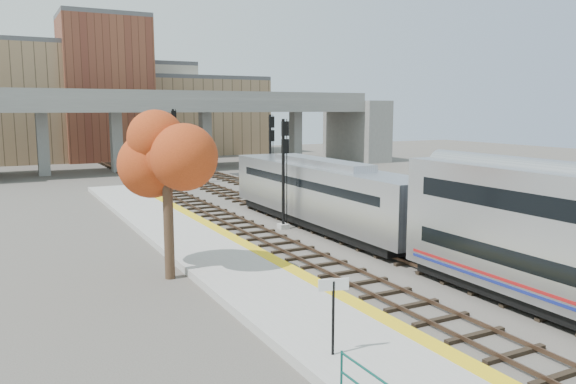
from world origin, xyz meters
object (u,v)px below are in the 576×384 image
signal_mast_mid (271,158)px  signal_mast_far (174,147)px  signal_mast_near (284,176)px  car_b (330,177)px  locomotive (320,192)px  car_c (343,170)px  car_a (326,176)px  tree (166,157)px

signal_mast_mid → signal_mast_far: 13.96m
signal_mast_near → car_b: 22.84m
locomotive → car_c: size_ratio=4.21×
car_a → tree: bearing=-156.6°
locomotive → car_a: 21.92m
signal_mast_near → car_a: size_ratio=1.91×
locomotive → car_c: (16.23, 22.21, -1.58)m
locomotive → tree: bearing=-152.1°
car_c → locomotive: bearing=-140.4°
signal_mast_near → car_c: signal_mast_near is taller
car_c → signal_mast_mid: bearing=-156.6°
signal_mast_mid → car_b: size_ratio=2.09×
car_c → signal_mast_far: bearing=158.4°
car_b → car_a: bearing=-166.9°
tree → signal_mast_mid: bearing=52.4°
car_b → car_c: (4.08, 3.68, 0.11)m
car_a → car_b: 0.43m
signal_mast_mid → locomotive: bearing=-100.1°
signal_mast_near → tree: (-9.14, -6.84, 2.04)m
signal_mast_mid → tree: tree is taller
signal_mast_far → car_c: (18.33, -2.35, -3.03)m
signal_mast_near → car_a: 22.51m
signal_mast_near → signal_mast_far: (0.00, 23.66, 0.40)m
signal_mast_mid → car_a: size_ratio=1.95×
signal_mast_mid → car_c: (14.23, 10.99, -2.73)m
car_b → car_c: bearing=42.9°
car_a → car_c: bearing=16.6°
signal_mast_mid → car_b: 12.83m
signal_mast_far → tree: 31.89m
tree → car_a: 33.84m
locomotive → car_b: bearing=56.8°
tree → signal_mast_near: bearing=36.8°
signal_mast_far → car_c: size_ratio=1.63×
signal_mast_mid → signal_mast_far: bearing=107.1°
car_a → car_b: car_a is taller
signal_mast_far → car_b: (14.25, -6.02, -3.13)m
locomotive → car_c: 27.55m
signal_mast_mid → car_b: signal_mast_mid is taller
car_a → car_c: 5.86m
signal_mast_mid → car_b: (10.15, 7.32, -2.84)m
signal_mast_mid → signal_mast_far: (-4.10, 13.34, 0.29)m
tree → car_a: bearing=46.7°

